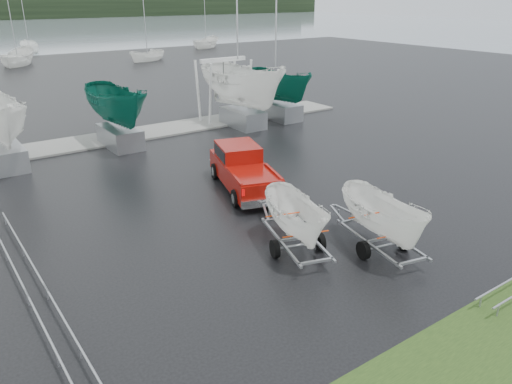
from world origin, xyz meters
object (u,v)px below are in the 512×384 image
trailer_parked (387,182)px  boat_hoist (224,81)px  pickup_truck (242,167)px  trailer_hitched (297,185)px

trailer_parked → boat_hoist: 19.29m
pickup_truck → trailer_parked: 7.70m
trailer_parked → boat_hoist: bearing=85.9°
trailer_hitched → trailer_parked: bearing=-18.8°
pickup_truck → trailer_hitched: size_ratio=1.32×
trailer_parked → boat_hoist: trailer_parked is taller
trailer_hitched → trailer_parked: trailer_parked is taller
trailer_hitched → boat_hoist: (7.73, 16.85, 0.31)m
pickup_truck → trailer_hitched: trailer_hitched is taller
trailer_hitched → trailer_parked: 2.81m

